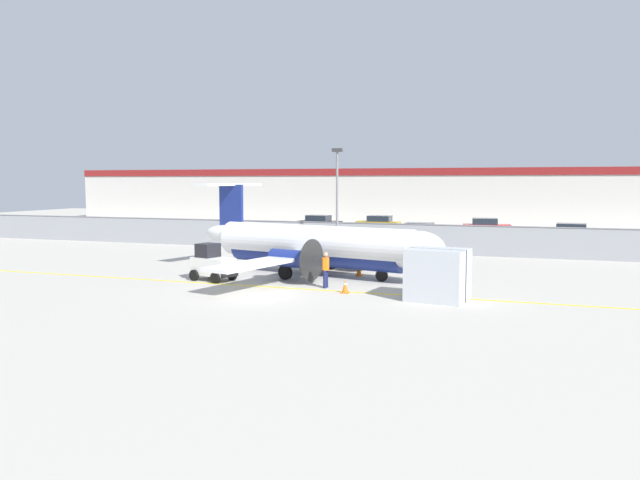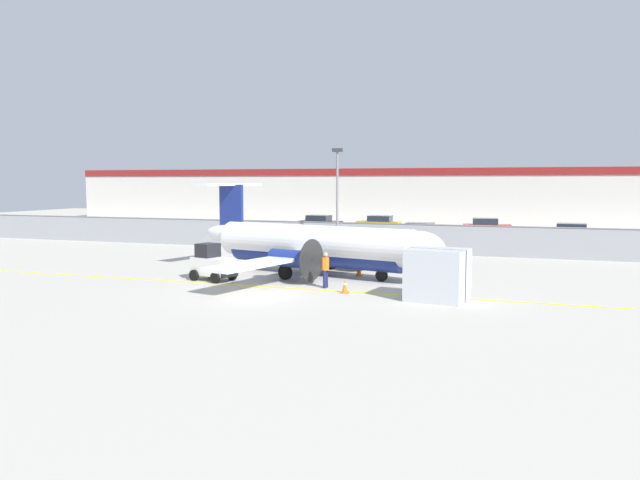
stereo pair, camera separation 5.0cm
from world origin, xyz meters
name	(u,v)px [view 2 (the right image)]	position (x,y,z in m)	size (l,w,h in m)	color
ground_plane	(268,287)	(0.00, 2.00, 0.00)	(140.00, 140.00, 0.01)	#ADA89E
perimeter_fence	(359,236)	(0.00, 18.00, 1.12)	(98.00, 0.10, 2.10)	gray
parking_lot_strip	(394,237)	(0.00, 29.50, 0.06)	(98.00, 17.00, 0.12)	#38383A
background_building	(429,197)	(0.00, 47.99, 3.26)	(91.00, 8.10, 6.50)	beige
commuter_airplane	(318,246)	(1.01, 6.36, 1.60)	(15.16, 15.92, 4.92)	white
baggage_tug	(212,264)	(-3.50, 2.89, 0.86)	(2.54, 1.89, 1.88)	silver
ground_crew_worker	(326,268)	(2.68, 2.68, 0.95)	(0.37, 0.55, 1.70)	#191E4C
cargo_container	(437,275)	(8.16, 1.32, 1.10)	(2.67, 2.33, 2.20)	#B7BCC1
traffic_cone_near_left	(359,270)	(3.14, 6.88, 0.31)	(0.36, 0.36, 0.64)	orange
traffic_cone_near_right	(345,286)	(3.96, 1.65, 0.31)	(0.36, 0.36, 0.64)	orange
parked_car_0	(209,229)	(-15.04, 23.06, 0.89)	(4.38, 2.41, 1.58)	black
parked_car_1	(320,223)	(-8.25, 33.04, 0.89)	(4.35, 2.33, 1.58)	black
parked_car_2	(379,224)	(-2.58, 34.33, 0.89)	(4.25, 2.09, 1.58)	#B28C19
parked_car_3	(418,233)	(3.00, 25.04, 0.89)	(4.23, 2.06, 1.58)	slate
parked_car_4	(486,227)	(7.71, 33.25, 0.89)	(4.37, 2.39, 1.58)	red
parked_car_5	(573,234)	(14.80, 28.30, 0.89)	(4.33, 2.29, 1.58)	black
apron_light_pole	(337,192)	(-0.87, 15.58, 4.30)	(0.70, 0.30, 7.27)	slate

